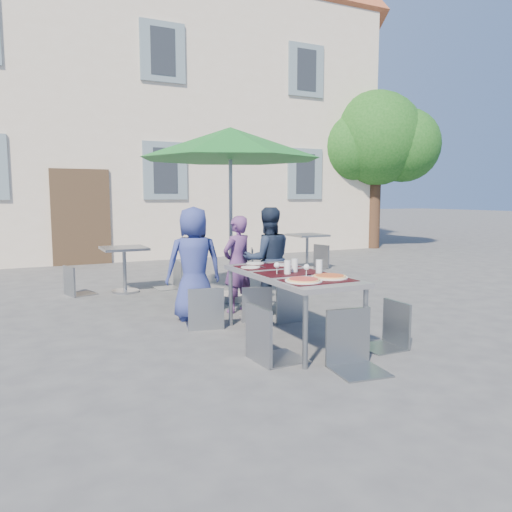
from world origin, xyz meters
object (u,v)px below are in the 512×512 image
pizza_near_left (304,280)px  chair_3 (269,298)px  dining_table (290,278)px  bg_chair_l_1 (257,245)px  child_0 (194,263)px  chair_1 (256,282)px  pizza_near_right (330,277)px  chair_2 (287,279)px  cafe_table_0 (124,261)px  chair_0 (205,282)px  cafe_table_1 (307,245)px  child_2 (268,260)px  child_1 (237,264)px  bg_chair_r_1 (318,242)px  bg_chair_l_0 (74,263)px  chair_4 (390,297)px  patio_umbrella (230,145)px  chair_5 (354,304)px  bg_chair_r_0 (172,257)px

pizza_near_left → chair_3: size_ratio=0.35×
dining_table → bg_chair_l_1: 4.82m
child_0 → chair_1: child_0 is taller
pizza_near_left → pizza_near_right: (0.35, 0.07, 0.00)m
chair_2 → cafe_table_0: chair_2 is taller
child_0 → cafe_table_0: bearing=-71.7°
pizza_near_left → chair_0: size_ratio=0.38×
cafe_table_0 → cafe_table_1: cafe_table_1 is taller
child_2 → cafe_table_1: (2.56, 3.10, -0.18)m
child_1 → bg_chair_r_1: bearing=-157.4°
cafe_table_0 → bg_chair_l_0: bg_chair_l_0 is taller
pizza_near_right → chair_3: (-0.72, -0.04, -0.15)m
chair_4 → patio_umbrella: size_ratio=0.34×
chair_2 → pizza_near_left: bearing=-113.1°
chair_1 → chair_5: bearing=-89.1°
chair_1 → cafe_table_0: (-1.11, 2.65, 0.02)m
chair_5 → patio_umbrella: (0.19, 3.29, 1.73)m
child_2 → bg_chair_l_0: child_2 is taller
chair_3 → bg_chair_l_0: (-1.29, 4.21, -0.09)m
dining_table → bg_chair_l_1: (1.79, 4.47, -0.11)m
pizza_near_right → chair_0: bearing=121.4°
bg_chair_l_1 → child_2: bearing=-113.7°
pizza_near_left → child_2: size_ratio=0.25×
chair_4 → bg_chair_l_1: 5.25m
child_0 → chair_0: (-0.03, -0.48, -0.16)m
child_2 → patio_umbrella: patio_umbrella is taller
chair_4 → chair_5: (-0.74, -0.36, 0.07)m
child_2 → chair_3: child_2 is taller
pizza_near_right → bg_chair_r_1: 5.89m
chair_0 → bg_chair_l_0: chair_0 is taller
bg_chair_l_0 → bg_chair_r_0: bearing=-2.2°
chair_2 → bg_chair_l_1: size_ratio=0.95×
child_0 → patio_umbrella: bearing=-128.3°
chair_0 → cafe_table_0: chair_0 is taller
cafe_table_0 → bg_chair_r_1: size_ratio=0.76×
child_0 → chair_3: (0.09, -1.89, -0.11)m
bg_chair_r_0 → cafe_table_0: bearing=-176.8°
cafe_table_0 → bg_chair_r_0: (0.82, 0.05, 0.02)m
chair_1 → chair_4: 1.78m
patio_umbrella → bg_chair_r_1: (3.04, 2.25, -1.75)m
pizza_near_left → bg_chair_r_0: bearing=91.1°
child_1 → pizza_near_right: bearing=74.1°
pizza_near_left → chair_5: chair_5 is taller
chair_0 → bg_chair_r_0: (0.41, 2.74, -0.03)m
child_0 → chair_4: (1.44, -2.04, -0.19)m
dining_table → chair_5: bearing=-86.1°
chair_3 → chair_0: bearing=94.9°
dining_table → chair_0: bearing=126.8°
bg_chair_l_0 → bg_chair_r_1: (5.14, 0.81, 0.05)m
cafe_table_0 → pizza_near_left: bearing=-77.7°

